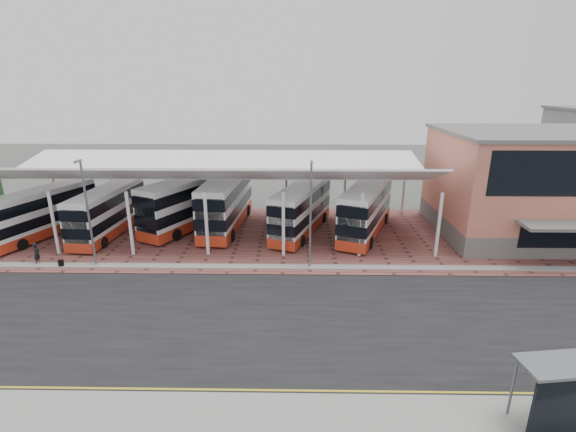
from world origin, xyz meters
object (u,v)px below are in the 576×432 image
bus_3 (226,202)px  bus_5 (366,210)px  bus_0 (43,213)px  bus_shelter (574,391)px  bus_4 (302,209)px  bus_2 (191,202)px  pedestrian (37,253)px  terminal (547,184)px  bus_1 (108,212)px

bus_3 → bus_5: (12.79, -1.63, -0.14)m
bus_0 → bus_shelter: bearing=-13.4°
bus_4 → bus_5: (5.77, -0.25, 0.09)m
bus_5 → bus_2: bearing=-164.2°
pedestrian → bus_shelter: bus_shelter is taller
bus_2 → bus_4: bearing=19.4°
bus_4 → bus_5: size_ratio=0.97×
terminal → bus_0: bearing=-178.4°
bus_4 → pedestrian: (-20.01, -7.36, -1.31)m
bus_2 → bus_4: bus_2 is taller
bus_shelter → bus_3: bearing=118.5°
bus_0 → pedestrian: bus_0 is taller
pedestrian → bus_5: bearing=-78.8°
bus_2 → bus_5: bus_2 is taller
bus_2 → terminal: bearing=24.6°
bus_0 → pedestrian: bearing=-45.1°
bus_1 → bus_2: size_ratio=0.91×
bus_0 → bus_shelter: bus_0 is taller
bus_0 → bus_1: bearing=23.9°
bus_shelter → terminal: bearing=56.2°
bus_2 → bus_shelter: bearing=-22.5°
bus_shelter → bus_1: bearing=134.3°
bus_3 → bus_shelter: (17.16, -24.02, -0.53)m
bus_1 → bus_2: (6.91, 2.21, 0.26)m
bus_3 → bus_4: 7.16m
bus_1 → bus_4: size_ratio=0.97×
bus_shelter → bus_2: bearing=123.3°
terminal → pedestrian: bearing=-170.0°
terminal → bus_4: 21.64m
bus_0 → bus_5: (28.68, 0.97, 0.14)m
bus_shelter → bus_5: bearing=93.9°
terminal → pedestrian: (-41.52, -7.36, -3.76)m
bus_3 → pedestrian: bearing=-141.6°
terminal → bus_3: terminal is taller
bus_4 → bus_5: bearing=17.0°
bus_2 → bus_4: size_ratio=1.06×
bus_0 → bus_3: bearing=28.9°
terminal → bus_0: size_ratio=1.77×
terminal → bus_3: bearing=177.2°
bus_1 → bus_5: size_ratio=0.93×
bus_1 → bus_shelter: 35.05m
bus_2 → bus_shelter: size_ratio=3.07×
terminal → bus_0: terminal is taller
bus_shelter → pedestrian: bearing=146.0°
bus_0 → bus_2: bus_2 is taller
pedestrian → bus_shelter: (30.15, -15.29, 1.01)m
bus_2 → pedestrian: bearing=-110.6°
bus_4 → bus_0: bearing=-157.4°
bus_2 → bus_3: bearing=26.4°
terminal → bus_5: bearing=-179.1°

